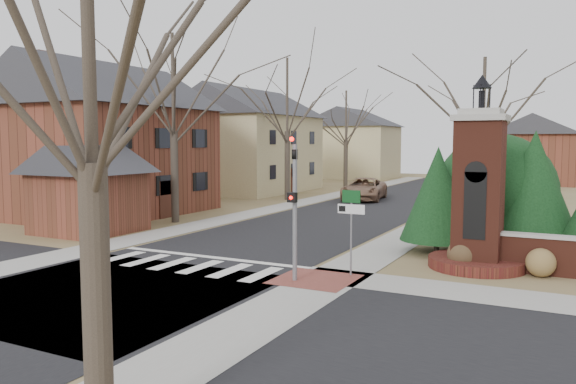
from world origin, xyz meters
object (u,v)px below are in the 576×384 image
Objects in this scene: brick_gate_monument at (478,205)px; pickup_truck at (364,189)px; sign_post at (351,215)px; distant_car at (469,181)px; traffic_signal_pole at (294,197)px.

brick_gate_monument is 1.11× the size of pickup_truck.
brick_gate_monument reaches higher than sign_post.
sign_post is at bearing -80.65° from pickup_truck.
brick_gate_monument is at bearing 41.42° from sign_post.
pickup_truck reaches higher than distant_car.
brick_gate_monument is at bearing 43.24° from traffic_signal_pole.
traffic_signal_pole reaches higher than distant_car.
traffic_signal_pole is at bearing -136.76° from brick_gate_monument.
traffic_signal_pole is at bearing -84.54° from pickup_truck.
sign_post is (1.29, 1.41, -0.64)m from traffic_signal_pole.
brick_gate_monument is at bearing 98.06° from distant_car.
sign_post is 36.64m from distant_car.
distant_car is at bearing 93.79° from sign_post.
traffic_signal_pole is at bearing -132.43° from sign_post.
brick_gate_monument is 1.68× the size of distant_car.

